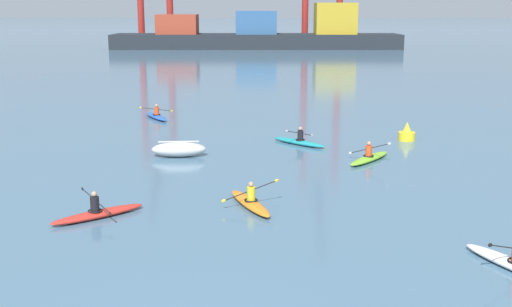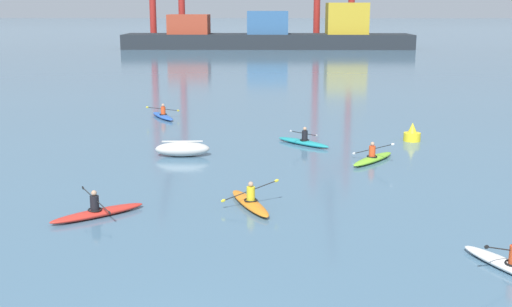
{
  "view_description": "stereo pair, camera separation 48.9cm",
  "coord_description": "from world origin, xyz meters",
  "px_view_note": "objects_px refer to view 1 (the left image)",
  "views": [
    {
      "loc": [
        1.37,
        -11.0,
        7.02
      ],
      "look_at": [
        1.25,
        17.0,
        0.6
      ],
      "focal_mm": 45.05,
      "sensor_mm": 36.0,
      "label": 1
    },
    {
      "loc": [
        1.86,
        -10.99,
        7.02
      ],
      "look_at": [
        1.25,
        17.0,
        0.6
      ],
      "focal_mm": 45.05,
      "sensor_mm": 36.0,
      "label": 2
    }
  ],
  "objects_px": {
    "channel_buoy": "(410,134)",
    "kayak_lime": "(372,158)",
    "kayak_orange": "(253,202)",
    "kayak_red": "(101,213)",
    "container_barge": "(263,35)",
    "kayak_teal": "(302,141)",
    "capsized_dinghy": "(182,149)",
    "kayak_blue": "(159,116)"
  },
  "relations": [
    {
      "from": "channel_buoy",
      "to": "kayak_lime",
      "type": "bearing_deg",
      "value": -120.67
    },
    {
      "from": "kayak_blue",
      "to": "kayak_teal",
      "type": "bearing_deg",
      "value": -42.65
    },
    {
      "from": "kayak_lime",
      "to": "kayak_red",
      "type": "bearing_deg",
      "value": -142.37
    },
    {
      "from": "container_barge",
      "to": "kayak_teal",
      "type": "xyz_separation_m",
      "value": [
        1.5,
        -79.13,
        -2.17
      ]
    },
    {
      "from": "kayak_orange",
      "to": "kayak_teal",
      "type": "height_order",
      "value": "same"
    },
    {
      "from": "kayak_orange",
      "to": "kayak_teal",
      "type": "relative_size",
      "value": 1.18
    },
    {
      "from": "kayak_orange",
      "to": "kayak_teal",
      "type": "xyz_separation_m",
      "value": [
        2.45,
        10.65,
        -0.0
      ]
    },
    {
      "from": "capsized_dinghy",
      "to": "kayak_teal",
      "type": "distance_m",
      "value": 6.54
    },
    {
      "from": "kayak_orange",
      "to": "kayak_blue",
      "type": "xyz_separation_m",
      "value": [
        -6.19,
        18.62,
        -0.0
      ]
    },
    {
      "from": "kayak_lime",
      "to": "kayak_blue",
      "type": "relative_size",
      "value": 0.94
    },
    {
      "from": "kayak_lime",
      "to": "container_barge",
      "type": "bearing_deg",
      "value": 93.13
    },
    {
      "from": "kayak_red",
      "to": "kayak_teal",
      "type": "relative_size",
      "value": 1.05
    },
    {
      "from": "container_barge",
      "to": "kayak_lime",
      "type": "distance_m",
      "value": 82.96
    },
    {
      "from": "channel_buoy",
      "to": "kayak_orange",
      "type": "bearing_deg",
      "value": -125.3
    },
    {
      "from": "channel_buoy",
      "to": "kayak_blue",
      "type": "xyz_separation_m",
      "value": [
        -14.51,
        6.88,
        -0.19
      ]
    },
    {
      "from": "capsized_dinghy",
      "to": "kayak_orange",
      "type": "relative_size",
      "value": 0.79
    },
    {
      "from": "kayak_lime",
      "to": "kayak_red",
      "type": "distance_m",
      "value": 13.47
    },
    {
      "from": "kayak_orange",
      "to": "kayak_red",
      "type": "distance_m",
      "value": 5.33
    },
    {
      "from": "capsized_dinghy",
      "to": "kayak_lime",
      "type": "relative_size",
      "value": 0.87
    },
    {
      "from": "kayak_red",
      "to": "container_barge",
      "type": "bearing_deg",
      "value": 86.14
    },
    {
      "from": "kayak_orange",
      "to": "capsized_dinghy",
      "type": "bearing_deg",
      "value": 113.76
    },
    {
      "from": "kayak_lime",
      "to": "kayak_teal",
      "type": "height_order",
      "value": "kayak_lime"
    },
    {
      "from": "channel_buoy",
      "to": "kayak_lime",
      "type": "relative_size",
      "value": 0.33
    },
    {
      "from": "container_barge",
      "to": "channel_buoy",
      "type": "bearing_deg",
      "value": -84.61
    },
    {
      "from": "kayak_teal",
      "to": "kayak_lime",
      "type": "bearing_deg",
      "value": -50.47
    },
    {
      "from": "container_barge",
      "to": "kayak_red",
      "type": "relative_size",
      "value": 16.31
    },
    {
      "from": "capsized_dinghy",
      "to": "channel_buoy",
      "type": "height_order",
      "value": "channel_buoy"
    },
    {
      "from": "container_barge",
      "to": "kayak_red",
      "type": "xyz_separation_m",
      "value": [
        -6.13,
        -91.03,
        -2.17
      ]
    },
    {
      "from": "kayak_blue",
      "to": "kayak_red",
      "type": "xyz_separation_m",
      "value": [
        1.02,
        -19.87,
        0.0
      ]
    },
    {
      "from": "container_barge",
      "to": "kayak_orange",
      "type": "distance_m",
      "value": 89.81
    },
    {
      "from": "kayak_lime",
      "to": "kayak_red",
      "type": "relative_size",
      "value": 1.02
    },
    {
      "from": "kayak_orange",
      "to": "kayak_red",
      "type": "xyz_separation_m",
      "value": [
        -5.18,
        -1.25,
        -0.0
      ]
    },
    {
      "from": "kayak_orange",
      "to": "channel_buoy",
      "type": "bearing_deg",
      "value": 54.7
    },
    {
      "from": "channel_buoy",
      "to": "kayak_lime",
      "type": "height_order",
      "value": "kayak_lime"
    },
    {
      "from": "kayak_blue",
      "to": "kayak_red",
      "type": "bearing_deg",
      "value": -87.07
    },
    {
      "from": "kayak_lime",
      "to": "kayak_blue",
      "type": "xyz_separation_m",
      "value": [
        -11.68,
        11.64,
        -0.0
      ]
    },
    {
      "from": "kayak_red",
      "to": "kayak_teal",
      "type": "distance_m",
      "value": 14.14
    },
    {
      "from": "container_barge",
      "to": "capsized_dinghy",
      "type": "bearing_deg",
      "value": -93.11
    },
    {
      "from": "container_barge",
      "to": "kayak_orange",
      "type": "bearing_deg",
      "value": -90.61
    },
    {
      "from": "container_barge",
      "to": "kayak_lime",
      "type": "relative_size",
      "value": 16.05
    },
    {
      "from": "capsized_dinghy",
      "to": "kayak_teal",
      "type": "height_order",
      "value": "kayak_teal"
    },
    {
      "from": "capsized_dinghy",
      "to": "kayak_blue",
      "type": "relative_size",
      "value": 0.81
    }
  ]
}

